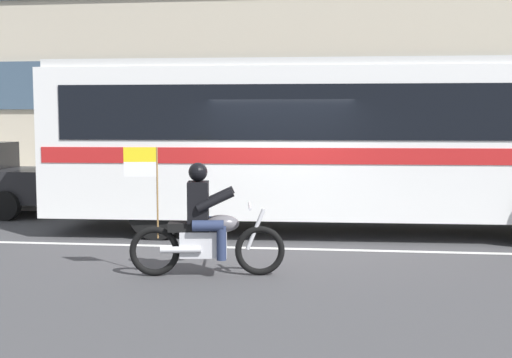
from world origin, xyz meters
TOP-DOWN VIEW (x-y plane):
  - ground_plane at (0.00, 0.00)m, footprint 60.00×60.00m
  - sidewalk_curb at (0.00, 5.10)m, footprint 28.00×3.80m
  - lane_center_stripe at (0.00, -0.60)m, footprint 26.60×0.14m
  - office_building_facade at (0.00, 7.38)m, footprint 28.00×0.89m
  - transit_bus at (1.32, 1.19)m, footprint 11.59×2.93m
  - motorcycle_with_rider at (-0.85, -2.57)m, footprint 2.18×0.69m
  - fire_hydrant at (2.59, 3.89)m, footprint 0.22×0.30m

SIDE VIEW (x-z plane):
  - ground_plane at x=0.00m, z-range 0.00..0.00m
  - lane_center_stripe at x=0.00m, z-range 0.00..0.01m
  - sidewalk_curb at x=0.00m, z-range 0.00..0.15m
  - fire_hydrant at x=2.59m, z-range 0.14..0.89m
  - motorcycle_with_rider at x=-0.85m, z-range -0.22..1.55m
  - transit_bus at x=1.32m, z-range 0.27..3.49m
  - office_building_facade at x=0.00m, z-range 0.01..9.09m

